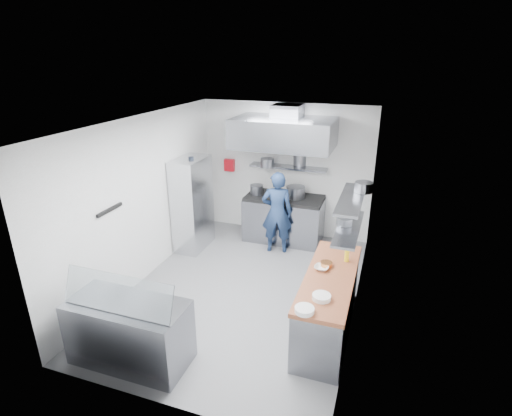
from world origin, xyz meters
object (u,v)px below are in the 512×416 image
at_px(chef, 277,212).
at_px(display_case, 130,332).
at_px(gas_range, 284,219).
at_px(wire_rack, 193,204).

xyz_separation_m(chef, display_case, (-0.90, -3.54, -0.40)).
xyz_separation_m(gas_range, chef, (0.00, -0.56, 0.37)).
relative_size(gas_range, wire_rack, 0.86).
height_order(chef, display_case, chef).
bearing_deg(wire_rack, display_case, -76.99).
bearing_deg(chef, gas_range, -103.07).
xyz_separation_m(wire_rack, display_case, (0.74, -3.18, -0.50)).
relative_size(wire_rack, display_case, 1.23).
bearing_deg(gas_range, wire_rack, -150.63).
bearing_deg(wire_rack, gas_range, 29.37).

